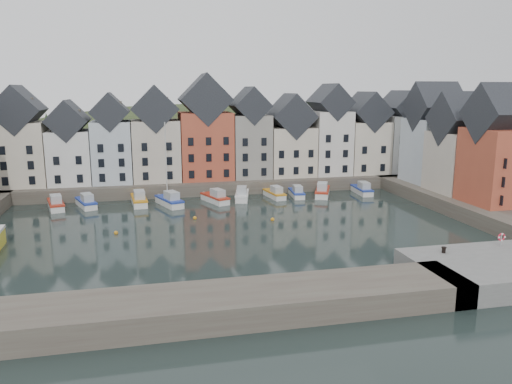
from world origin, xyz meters
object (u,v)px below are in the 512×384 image
object	(u,v)px
boat_d	(170,200)
life_ring_post	(501,237)
boat_a	(56,204)
mooring_bollard	(444,250)

from	to	relation	value
boat_d	life_ring_post	size ratio (longest dim) A/B	9.72
boat_a	life_ring_post	bearing A→B (deg)	-50.30
life_ring_post	boat_d	bearing A→B (deg)	132.48
boat_d	life_ring_post	bearing A→B (deg)	-67.50
mooring_bollard	life_ring_post	world-z (taller)	life_ring_post
boat_a	mooring_bollard	distance (m)	53.53
boat_a	boat_d	world-z (taller)	boat_d
life_ring_post	mooring_bollard	bearing A→B (deg)	-174.19
mooring_bollard	life_ring_post	size ratio (longest dim) A/B	0.43
mooring_bollard	life_ring_post	xyz separation A→B (m)	(6.72, 0.68, 0.55)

